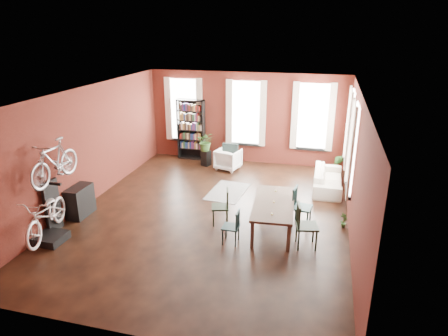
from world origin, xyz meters
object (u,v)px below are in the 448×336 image
(dining_table, at_px, (273,216))
(dining_chair_c, at_px, (307,226))
(dining_chair_a, at_px, (231,227))
(dining_chair_b, at_px, (220,207))
(console_table, at_px, (80,201))
(bicycle_floor, at_px, (44,196))
(bookshelf, at_px, (191,130))
(dining_chair_d, at_px, (302,207))
(cream_sofa, at_px, (328,176))
(bike_trainer, at_px, (51,238))
(white_armchair, at_px, (228,158))
(plant_stand, at_px, (206,158))

(dining_table, relative_size, dining_chair_c, 2.03)
(dining_chair_a, relative_size, dining_chair_b, 0.89)
(console_table, height_order, bicycle_floor, bicycle_floor)
(dining_table, relative_size, bookshelf, 0.95)
(dining_chair_a, distance_m, dining_chair_d, 1.96)
(dining_chair_c, bearing_deg, dining_chair_d, -1.50)
(dining_table, bearing_deg, cream_sofa, 62.97)
(dining_chair_d, height_order, console_table, dining_chair_d)
(cream_sofa, bearing_deg, dining_chair_a, 151.52)
(dining_chair_a, distance_m, bookshelf, 6.30)
(cream_sofa, relative_size, bike_trainer, 3.31)
(console_table, bearing_deg, bookshelf, 76.17)
(white_armchair, relative_size, bike_trainer, 1.24)
(dining_chair_a, relative_size, plant_stand, 1.49)
(dining_chair_b, height_order, bike_trainer, dining_chair_b)
(cream_sofa, height_order, console_table, cream_sofa)
(dining_chair_b, xyz_separation_m, bicycle_floor, (-3.56, -1.86, 0.68))
(console_table, distance_m, bicycle_floor, 1.56)
(dining_table, height_order, white_armchair, white_armchair)
(dining_chair_c, relative_size, bike_trainer, 1.64)
(bookshelf, height_order, cream_sofa, bookshelf)
(dining_chair_a, bearing_deg, dining_chair_d, 130.66)
(bookshelf, bearing_deg, dining_chair_d, -44.72)
(dining_table, xyz_separation_m, dining_chair_c, (0.83, -0.61, 0.16))
(white_armchair, bearing_deg, dining_chair_d, 141.66)
(dining_chair_b, height_order, plant_stand, dining_chair_b)
(dining_table, bearing_deg, dining_chair_d, 26.11)
(dining_chair_b, xyz_separation_m, plant_stand, (-1.63, 4.09, -0.18))
(dining_table, height_order, cream_sofa, cream_sofa)
(dining_chair_a, xyz_separation_m, cream_sofa, (2.10, 3.87, 0.00))
(dining_chair_c, xyz_separation_m, dining_chair_d, (-0.18, 0.99, -0.02))
(cream_sofa, bearing_deg, dining_chair_c, 173.32)
(white_armchair, xyz_separation_m, plant_stand, (-0.85, 0.17, -0.12))
(dining_table, xyz_separation_m, dining_chair_d, (0.65, 0.38, 0.14))
(cream_sofa, bearing_deg, bookshelf, 71.05)
(dining_chair_d, relative_size, cream_sofa, 0.47)
(white_armchair, height_order, cream_sofa, cream_sofa)
(dining_table, bearing_deg, bookshelf, 123.97)
(plant_stand, xyz_separation_m, bicycle_floor, (-1.93, -5.95, 0.86))
(console_table, relative_size, plant_stand, 1.47)
(console_table, bearing_deg, dining_chair_d, 9.02)
(bookshelf, bearing_deg, dining_chair_b, -63.31)
(dining_table, bearing_deg, dining_chair_c, -40.60)
(bicycle_floor, bearing_deg, dining_chair_b, 14.46)
(bike_trainer, xyz_separation_m, plant_stand, (1.92, 5.96, 0.18))
(bicycle_floor, bearing_deg, plant_stand, 58.90)
(dining_chair_b, height_order, console_table, dining_chair_b)
(dining_chair_a, height_order, bookshelf, bookshelf)
(dining_chair_d, xyz_separation_m, cream_sofa, (0.60, 2.61, -0.09))
(dining_chair_c, distance_m, console_table, 5.81)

